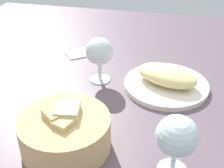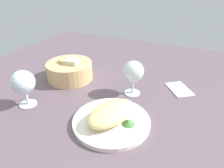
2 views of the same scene
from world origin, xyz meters
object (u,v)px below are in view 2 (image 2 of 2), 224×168
(plate, at_px, (111,121))
(bread_basket, at_px, (70,70))
(wine_glass_far, at_px, (23,83))
(folded_napkin, at_px, (179,89))
(wine_glass_near, at_px, (133,72))

(plate, xyz_separation_m, bread_basket, (0.19, 0.28, 0.03))
(wine_glass_far, bearing_deg, folded_napkin, -54.86)
(plate, bearing_deg, wine_glass_far, 96.04)
(bread_basket, bearing_deg, wine_glass_near, -90.33)
(plate, relative_size, folded_napkin, 2.11)
(wine_glass_far, xyz_separation_m, folded_napkin, (0.32, -0.46, -0.08))
(wine_glass_near, bearing_deg, plate, -179.39)
(bread_basket, xyz_separation_m, wine_glass_near, (-0.00, -0.28, 0.05))
(wine_glass_near, distance_m, wine_glass_far, 0.37)
(folded_napkin, bearing_deg, bread_basket, 66.00)
(wine_glass_near, xyz_separation_m, folded_napkin, (0.10, -0.16, -0.08))
(plate, distance_m, bread_basket, 0.34)
(bread_basket, xyz_separation_m, folded_napkin, (0.10, -0.44, -0.04))
(plate, xyz_separation_m, folded_napkin, (0.29, -0.16, -0.00))
(bread_basket, xyz_separation_m, wine_glass_far, (-0.22, 0.02, 0.04))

